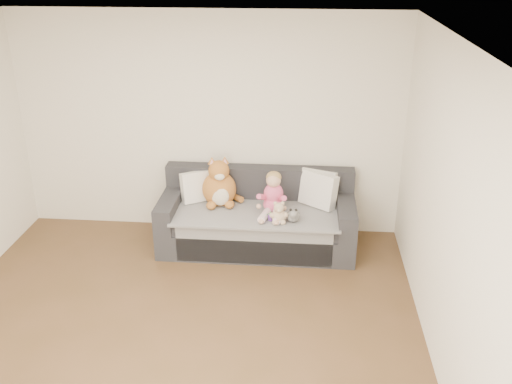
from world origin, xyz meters
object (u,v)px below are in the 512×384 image
sofa (257,220)px  teddy_bear (279,214)px  sippy_cup (271,216)px  plush_cat (219,186)px  toddler (273,196)px

sofa → teddy_bear: (0.26, -0.36, 0.27)m
sippy_cup → plush_cat: bearing=147.9°
sofa → sippy_cup: sofa is taller
toddler → plush_cat: (-0.62, 0.18, 0.02)m
toddler → plush_cat: plush_cat is taller
plush_cat → sippy_cup: (0.61, -0.38, -0.17)m
toddler → sippy_cup: (-0.01, -0.20, -0.15)m
sofa → sippy_cup: (0.17, -0.32, 0.22)m
sofa → teddy_bear: 0.52m
sofa → teddy_bear: sofa is taller
toddler → sippy_cup: bearing=-88.8°
sofa → plush_cat: (-0.44, 0.07, 0.38)m
toddler → sippy_cup: 0.25m
plush_cat → sippy_cup: plush_cat is taller
sofa → plush_cat: plush_cat is taller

